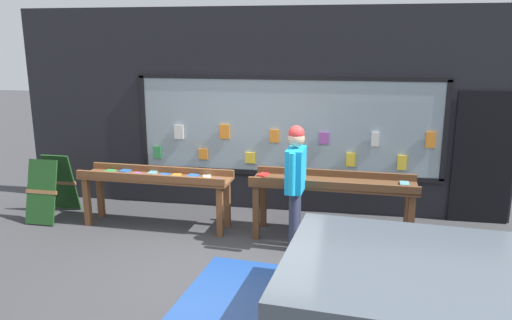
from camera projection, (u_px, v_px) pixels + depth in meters
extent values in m
plane|color=#38383A|center=(223.00, 265.00, 6.48)|extent=(40.00, 40.00, 0.00)
cube|color=black|center=(256.00, 111.00, 8.37)|extent=(8.24, 0.20, 3.37)
cube|color=#8C9EA8|center=(287.00, 127.00, 8.21)|extent=(4.98, 0.03, 1.60)
cube|color=black|center=(288.00, 77.00, 8.02)|extent=(5.06, 0.06, 0.08)
cube|color=black|center=(286.00, 173.00, 8.40)|extent=(5.06, 0.06, 0.08)
cube|color=black|center=(144.00, 122.00, 8.64)|extent=(0.08, 0.06, 1.60)
cube|color=black|center=(446.00, 131.00, 7.77)|extent=(0.08, 0.06, 1.60)
cube|color=#338C4C|center=(157.00, 152.00, 8.69)|extent=(0.14, 0.03, 0.22)
cube|color=silver|center=(179.00, 132.00, 8.53)|extent=(0.16, 0.03, 0.25)
cube|color=orange|center=(203.00, 154.00, 8.54)|extent=(0.16, 0.03, 0.18)
cube|color=orange|center=(225.00, 132.00, 8.38)|extent=(0.17, 0.03, 0.24)
cube|color=yellow|center=(250.00, 158.00, 8.40)|extent=(0.17, 0.03, 0.19)
cube|color=orange|center=(274.00, 136.00, 8.24)|extent=(0.15, 0.03, 0.22)
cube|color=#994CA5|center=(297.00, 159.00, 8.26)|extent=(0.16, 0.03, 0.19)
cube|color=#994CA5|center=(324.00, 138.00, 8.10)|extent=(0.16, 0.03, 0.20)
cube|color=yellow|center=(351.00, 160.00, 8.10)|extent=(0.15, 0.03, 0.22)
cube|color=silver|center=(375.00, 139.00, 7.96)|extent=(0.12, 0.03, 0.23)
cube|color=yellow|center=(402.00, 163.00, 7.96)|extent=(0.14, 0.03, 0.24)
cube|color=orange|center=(431.00, 140.00, 7.80)|extent=(0.14, 0.03, 0.26)
cube|color=black|center=(483.00, 158.00, 7.76)|extent=(0.90, 0.04, 2.10)
cube|color=brown|center=(87.00, 202.00, 7.80)|extent=(0.09, 0.09, 0.76)
cube|color=brown|center=(220.00, 212.00, 7.35)|extent=(0.09, 0.09, 0.76)
cube|color=brown|center=(100.00, 194.00, 8.18)|extent=(0.09, 0.09, 0.76)
cube|color=brown|center=(227.00, 203.00, 7.73)|extent=(0.09, 0.09, 0.76)
cube|color=brown|center=(156.00, 178.00, 7.67)|extent=(2.38, 0.65, 0.04)
cube|color=brown|center=(149.00, 178.00, 7.41)|extent=(2.36, 0.14, 0.12)
cube|color=brown|center=(162.00, 170.00, 7.89)|extent=(2.36, 0.14, 0.12)
cube|color=yellow|center=(91.00, 174.00, 7.77)|extent=(0.18, 0.24, 0.02)
cube|color=#338C4C|center=(109.00, 171.00, 7.92)|extent=(0.15, 0.21, 0.02)
cube|color=#2659B2|center=(125.00, 171.00, 7.93)|extent=(0.17, 0.21, 0.03)
cube|color=#994CA5|center=(135.00, 175.00, 7.70)|extent=(0.20, 0.26, 0.03)
cube|color=#5999A5|center=(152.00, 173.00, 7.82)|extent=(0.13, 0.21, 0.03)
cube|color=#2659B2|center=(163.00, 175.00, 7.70)|extent=(0.18, 0.24, 0.02)
cube|color=orange|center=(176.00, 176.00, 7.66)|extent=(0.15, 0.23, 0.02)
cube|color=#2659B2|center=(192.00, 177.00, 7.60)|extent=(0.17, 0.25, 0.03)
cube|color=silver|center=(207.00, 177.00, 7.59)|extent=(0.18, 0.25, 0.02)
cube|color=#2659B2|center=(217.00, 180.00, 7.41)|extent=(0.17, 0.24, 0.02)
cube|color=brown|center=(256.00, 212.00, 7.26)|extent=(0.09, 0.09, 0.81)
cube|color=brown|center=(410.00, 224.00, 6.81)|extent=(0.09, 0.09, 0.81)
cube|color=brown|center=(263.00, 201.00, 7.76)|extent=(0.09, 0.09, 0.81)
cube|color=brown|center=(408.00, 211.00, 7.31)|extent=(0.09, 0.09, 0.81)
cube|color=brown|center=(333.00, 184.00, 7.18)|extent=(2.38, 0.77, 0.04)
cube|color=brown|center=(332.00, 186.00, 6.87)|extent=(2.36, 0.14, 0.12)
cube|color=brown|center=(335.00, 174.00, 7.47)|extent=(2.36, 0.14, 0.12)
cube|color=red|center=(263.00, 175.00, 7.55)|extent=(0.18, 0.22, 0.02)
cube|color=yellow|center=(294.00, 177.00, 7.39)|extent=(0.21, 0.24, 0.03)
cube|color=#338C4C|center=(317.00, 184.00, 7.06)|extent=(0.14, 0.22, 0.02)
cube|color=#2659B2|center=(350.00, 187.00, 6.91)|extent=(0.15, 0.23, 0.02)
cube|color=black|center=(375.00, 187.00, 6.92)|extent=(0.16, 0.21, 0.02)
cube|color=#5999A5|center=(405.00, 184.00, 7.06)|extent=(0.14, 0.22, 0.03)
cylinder|color=#2D334C|center=(294.00, 222.00, 6.84)|extent=(0.14, 0.14, 0.84)
cylinder|color=#2D334C|center=(296.00, 218.00, 6.99)|extent=(0.14, 0.14, 0.84)
cube|color=#19A5E0|center=(296.00, 170.00, 6.75)|extent=(0.25, 0.49, 0.60)
cylinder|color=#19A5E0|center=(292.00, 174.00, 6.46)|extent=(0.09, 0.09, 0.57)
cylinder|color=#19A5E0|center=(299.00, 164.00, 7.02)|extent=(0.09, 0.09, 0.57)
sphere|color=tan|center=(296.00, 138.00, 6.64)|extent=(0.23, 0.23, 0.23)
sphere|color=red|center=(296.00, 133.00, 6.63)|extent=(0.22, 0.22, 0.22)
ellipsoid|color=#99724C|center=(329.00, 236.00, 6.67)|extent=(0.39, 0.42, 0.24)
ellipsoid|color=black|center=(329.00, 235.00, 6.67)|extent=(0.32, 0.31, 0.25)
sphere|color=#99724C|center=(338.00, 228.00, 6.81)|extent=(0.22, 0.22, 0.22)
cylinder|color=#99724C|center=(320.00, 238.00, 6.52)|extent=(0.08, 0.09, 0.12)
cylinder|color=#99724C|center=(336.00, 249.00, 6.76)|extent=(0.04, 0.04, 0.18)
cylinder|color=#99724C|center=(329.00, 247.00, 6.84)|extent=(0.04, 0.04, 0.18)
cylinder|color=#99724C|center=(327.00, 254.00, 6.61)|extent=(0.04, 0.04, 0.18)
cylinder|color=#99724C|center=(320.00, 251.00, 6.69)|extent=(0.04, 0.04, 0.18)
cube|color=#193F19|center=(41.00, 192.00, 7.86)|extent=(0.50, 0.31, 1.00)
cube|color=brown|center=(41.00, 192.00, 7.86)|extent=(0.53, 0.07, 0.07)
cube|color=#193F19|center=(61.00, 182.00, 8.38)|extent=(0.50, 0.31, 1.00)
cube|color=brown|center=(61.00, 182.00, 8.38)|extent=(0.53, 0.07, 0.07)
cube|color=#4C5660|center=(452.00, 306.00, 3.31)|extent=(2.38, 1.75, 0.56)
cylinder|color=black|center=(284.00, 319.00, 4.68)|extent=(0.61, 0.23, 0.60)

